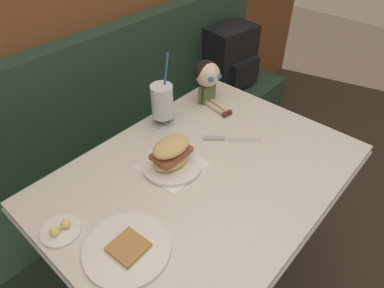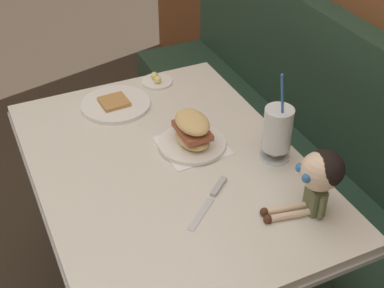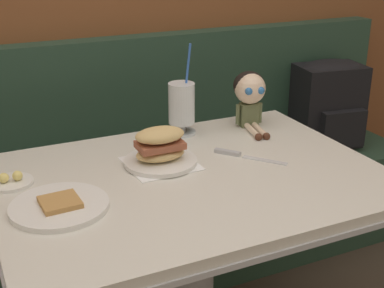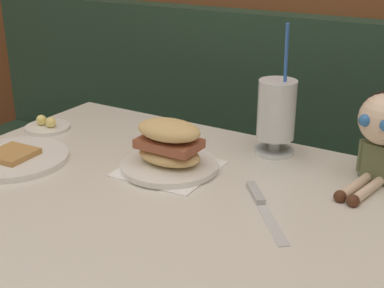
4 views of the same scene
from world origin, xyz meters
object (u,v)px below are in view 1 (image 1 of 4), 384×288
at_px(toast_plate, 127,249).
at_px(seated_doll, 208,77).
at_px(backpack, 231,54).
at_px(milkshake_glass, 162,103).
at_px(butter_saucer, 61,230).
at_px(butter_knife, 222,139).
at_px(sandwich_plate, 172,156).

relative_size(toast_plate, seated_doll, 1.10).
xyz_separation_m(seated_doll, backpack, (0.62, 0.32, -0.21)).
distance_m(milkshake_glass, seated_doll, 0.25).
distance_m(milkshake_glass, butter_saucer, 0.62).
bearing_deg(butter_saucer, toast_plate, -65.04).
xyz_separation_m(butter_saucer, butter_knife, (0.67, -0.09, -0.00)).
relative_size(butter_knife, backpack, 0.48).
distance_m(toast_plate, sandwich_plate, 0.37).
bearing_deg(toast_plate, backpack, 25.31).
distance_m(sandwich_plate, butter_saucer, 0.43).
relative_size(sandwich_plate, butter_knife, 1.14).
xyz_separation_m(butter_saucer, seated_doll, (0.84, 0.14, 0.12)).
relative_size(milkshake_glass, butter_knife, 1.63).
distance_m(sandwich_plate, backpack, 1.15).
relative_size(sandwich_plate, seated_doll, 0.97).
height_order(milkshake_glass, butter_saucer, milkshake_glass).
bearing_deg(butter_knife, butter_saucer, 172.36).
distance_m(butter_knife, backpack, 0.96).
bearing_deg(seated_doll, toast_plate, -156.10).
bearing_deg(seated_doll, sandwich_plate, -156.31).
distance_m(milkshake_glass, backpack, 0.93).
relative_size(toast_plate, milkshake_glass, 0.79).
xyz_separation_m(toast_plate, backpack, (1.37, 0.65, -0.09)).
height_order(milkshake_glass, backpack, milkshake_glass).
bearing_deg(milkshake_glass, seated_doll, -6.57).
distance_m(milkshake_glass, sandwich_plate, 0.27).
bearing_deg(sandwich_plate, butter_knife, -10.09).
bearing_deg(seated_doll, butter_saucer, -170.86).
bearing_deg(seated_doll, butter_knife, -127.51).
xyz_separation_m(sandwich_plate, butter_knife, (0.24, -0.04, -0.04)).
xyz_separation_m(milkshake_glass, sandwich_plate, (-0.16, -0.21, -0.06)).
relative_size(seated_doll, backpack, 0.56).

